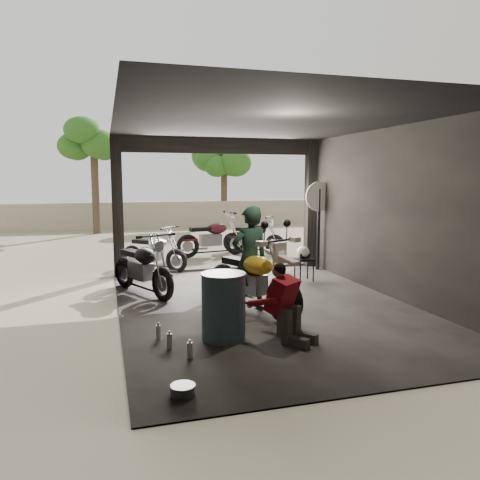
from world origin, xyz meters
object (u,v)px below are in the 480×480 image
rider (250,260)px  outside_bike_c (253,235)px  oil_drum (224,307)px  left_bike (142,263)px  outside_bike_b (212,234)px  outside_bike_a (154,248)px  helmet (303,252)px  mechanic (289,305)px  stool (304,262)px  main_bike (252,275)px  sign_post (319,212)px

rider → outside_bike_c: bearing=-119.3°
rider → oil_drum: (-0.77, -1.23, -0.43)m
left_bike → outside_bike_b: outside_bike_b is taller
outside_bike_c → outside_bike_a: bearing=156.4°
left_bike → helmet: bearing=-22.2°
left_bike → helmet: left_bike is taller
mechanic → helmet: 3.98m
mechanic → stool: size_ratio=2.07×
outside_bike_c → oil_drum: bearing=-164.8°
helmet → stool: bearing=-88.0°
main_bike → helmet: bearing=24.4°
outside_bike_b → helmet: 3.97m
outside_bike_a → outside_bike_b: bearing=-6.6°
main_bike → outside_bike_b: (0.65, 5.86, -0.02)m
helmet → sign_post: (0.86, 1.04, 0.81)m
stool → sign_post: 1.71m
stool → rider: bearing=-133.8°
left_bike → stool: left_bike is taller
outside_bike_a → oil_drum: size_ratio=1.74×
main_bike → left_bike: main_bike is taller
main_bike → outside_bike_b: 5.90m
outside_bike_b → outside_bike_a: bearing=122.3°
stool → oil_drum: 4.10m
mechanic → rider: bearing=56.7°
outside_bike_a → helmet: (3.03, -2.12, 0.09)m
main_bike → sign_post: bearing=25.0°
outside_bike_b → oil_drum: size_ratio=2.02×
left_bike → rider: bearing=-72.6°
outside_bike_a → outside_bike_c: (3.16, 1.85, 0.02)m
left_bike → helmet: 3.49m
outside_bike_a → outside_bike_c: outside_bike_c is taller
outside_bike_a → oil_drum: (0.42, -5.32, -0.08)m
sign_post → main_bike: bearing=-128.1°
mechanic → oil_drum: 0.91m
outside_bike_c → mechanic: 7.76m
main_bike → left_bike: size_ratio=1.10×
main_bike → outside_bike_b: bearing=59.5°
mechanic → sign_post: size_ratio=0.49×
main_bike → outside_bike_c: 6.35m
left_bike → outside_bike_a: bearing=53.1°
sign_post → left_bike: bearing=-161.0°
mechanic → helmet: (1.77, 3.56, 0.12)m
outside_bike_a → outside_bike_c: bearing=-18.3°
main_bike → mechanic: bearing=-111.7°
left_bike → rider: (1.65, -1.75, 0.29)m
outside_bike_c → stool: 4.01m
main_bike → oil_drum: 1.38m
rider → helmet: 2.71m
outside_bike_a → oil_drum: outside_bike_a is taller
rider → helmet: size_ratio=6.06×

